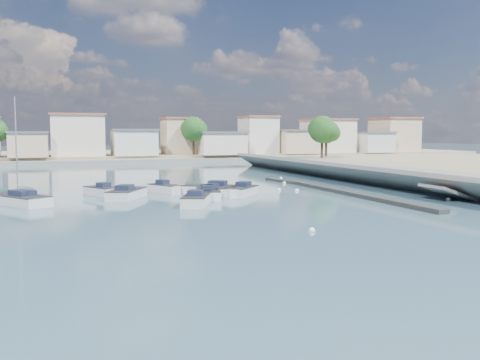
# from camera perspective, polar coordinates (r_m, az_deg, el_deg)

# --- Properties ---
(ground) EXTENTS (400.00, 400.00, 0.00)m
(ground) POSITION_cam_1_polar(r_m,az_deg,el_deg) (77.01, -4.47, 0.62)
(ground) COLOR #2E4C5C
(ground) RESTS_ON ground
(seawall_walkway) EXTENTS (5.00, 90.00, 1.80)m
(seawall_walkway) POSITION_cam_1_polar(r_m,az_deg,el_deg) (60.91, 19.55, 0.04)
(seawall_walkway) COLOR slate
(seawall_walkway) RESTS_ON ground
(breakwater) EXTENTS (2.00, 31.02, 0.35)m
(breakwater) POSITION_cam_1_polar(r_m,az_deg,el_deg) (54.20, 10.14, -1.10)
(breakwater) COLOR black
(breakwater) RESTS_ON ground
(far_shore_land) EXTENTS (160.00, 40.00, 1.40)m
(far_shore_land) POSITION_cam_1_polar(r_m,az_deg,el_deg) (127.86, -10.45, 2.60)
(far_shore_land) COLOR gray
(far_shore_land) RESTS_ON ground
(far_shore_quay) EXTENTS (160.00, 2.50, 0.80)m
(far_shore_quay) POSITION_cam_1_polar(r_m,az_deg,el_deg) (107.19, -8.72, 2.02)
(far_shore_quay) COLOR slate
(far_shore_quay) RESTS_ON ground
(far_town) EXTENTS (113.01, 12.80, 8.35)m
(far_town) POSITION_cam_1_polar(r_m,az_deg,el_deg) (115.23, -4.03, 4.53)
(far_town) COLOR beige
(far_town) RESTS_ON far_shore_land
(shore_trees) EXTENTS (74.56, 38.32, 7.92)m
(shore_trees) POSITION_cam_1_polar(r_m,az_deg,el_deg) (106.10, -4.02, 5.18)
(shore_trees) COLOR #38281E
(shore_trees) RESTS_ON ground
(motorboat_a) EXTENTS (2.54, 5.20, 1.48)m
(motorboat_a) POSITION_cam_1_polar(r_m,az_deg,el_deg) (48.40, -3.46, -1.51)
(motorboat_a) COLOR silver
(motorboat_a) RESTS_ON ground
(motorboat_b) EXTENTS (3.59, 5.25, 1.48)m
(motorboat_b) POSITION_cam_1_polar(r_m,az_deg,el_deg) (44.14, -4.64, -2.15)
(motorboat_b) COLOR silver
(motorboat_b) RESTS_ON ground
(motorboat_c) EXTENTS (5.81, 4.81, 1.48)m
(motorboat_c) POSITION_cam_1_polar(r_m,az_deg,el_deg) (52.19, -3.30, -1.04)
(motorboat_c) COLOR silver
(motorboat_c) RESTS_ON ground
(motorboat_d) EXTENTS (4.40, 4.61, 1.48)m
(motorboat_d) POSITION_cam_1_polar(r_m,az_deg,el_deg) (50.27, 0.06, -1.26)
(motorboat_d) COLOR silver
(motorboat_d) RESTS_ON ground
(motorboat_e) EXTENTS (4.34, 5.77, 1.48)m
(motorboat_e) POSITION_cam_1_polar(r_m,az_deg,el_deg) (49.59, -11.86, -1.45)
(motorboat_e) COLOR silver
(motorboat_e) RESTS_ON ground
(motorboat_f) EXTENTS (3.21, 4.15, 1.48)m
(motorboat_f) POSITION_cam_1_polar(r_m,az_deg,el_deg) (52.21, -14.71, -1.19)
(motorboat_f) COLOR silver
(motorboat_f) RESTS_ON ground
(motorboat_g) EXTENTS (3.10, 4.20, 1.48)m
(motorboat_g) POSITION_cam_1_polar(r_m,az_deg,el_deg) (53.11, -7.86, -0.97)
(motorboat_g) COLOR silver
(motorboat_g) RESTS_ON ground
(motorboat_h) EXTENTS (4.56, 4.48, 1.48)m
(motorboat_h) POSITION_cam_1_polar(r_m,az_deg,el_deg) (49.12, -2.79, -1.41)
(motorboat_h) COLOR silver
(motorboat_h) RESTS_ON ground
(sailboat) EXTENTS (5.63, 6.85, 9.00)m
(sailboat) POSITION_cam_1_polar(r_m,az_deg,el_deg) (47.80, -22.78, -1.94)
(sailboat) COLOR silver
(sailboat) RESTS_ON ground
(mooring_buoys) EXTENTS (18.54, 35.19, 0.41)m
(mooring_buoys) POSITION_cam_1_polar(r_m,az_deg,el_deg) (53.77, 7.65, -1.25)
(mooring_buoys) COLOR white
(mooring_buoys) RESTS_ON ground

